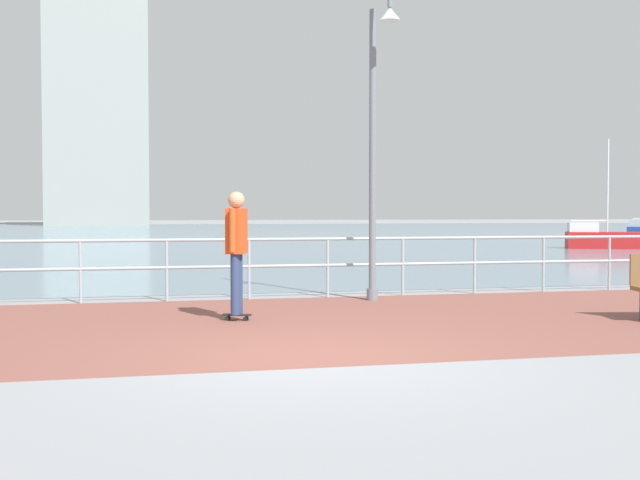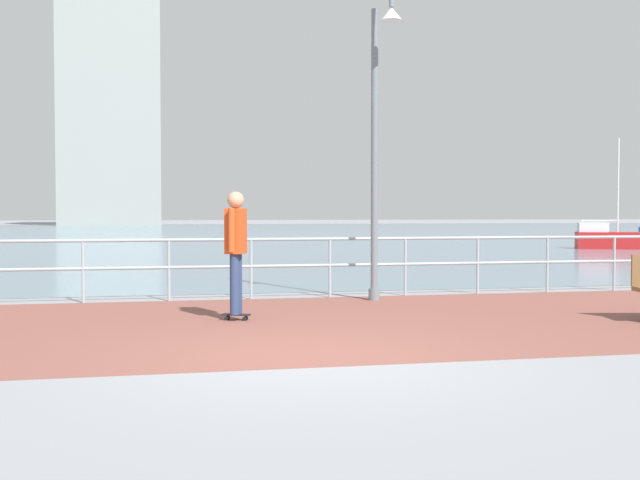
% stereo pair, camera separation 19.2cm
% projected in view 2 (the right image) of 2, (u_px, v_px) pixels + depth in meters
% --- Properties ---
extents(ground, '(220.00, 220.00, 0.00)m').
position_uv_depth(ground, '(186.00, 237.00, 47.09)').
color(ground, gray).
extents(brick_paving, '(28.00, 6.00, 0.01)m').
position_uv_depth(brick_paving, '(277.00, 323.00, 10.35)').
color(brick_paving, brown).
rests_on(brick_paving, ground).
extents(harbor_water, '(180.00, 88.00, 0.00)m').
position_uv_depth(harbor_water, '(182.00, 233.00, 57.32)').
color(harbor_water, '#6B899E').
rests_on(harbor_water, ground).
extents(waterfront_railing, '(25.25, 0.06, 1.07)m').
position_uv_depth(waterfront_railing, '(251.00, 257.00, 13.26)').
color(waterfront_railing, '#9EADB7').
rests_on(waterfront_railing, ground).
extents(lamppost, '(0.41, 0.80, 5.54)m').
position_uv_depth(lamppost, '(379.00, 120.00, 12.87)').
color(lamppost, slate).
rests_on(lamppost, ground).
extents(skateboarder, '(0.41, 0.55, 1.80)m').
position_uv_depth(skateboarder, '(236.00, 243.00, 10.63)').
color(skateboarder, black).
rests_on(skateboarder, ground).
extents(sailboat_white, '(3.40, 2.16, 4.57)m').
position_uv_depth(sailboat_white, '(614.00, 238.00, 31.75)').
color(sailboat_white, '#B21E1E').
rests_on(sailboat_white, ground).
extents(tower_beige, '(11.43, 16.20, 29.04)m').
position_uv_depth(tower_beige, '(113.00, 113.00, 93.28)').
color(tower_beige, '#939993').
rests_on(tower_beige, ground).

